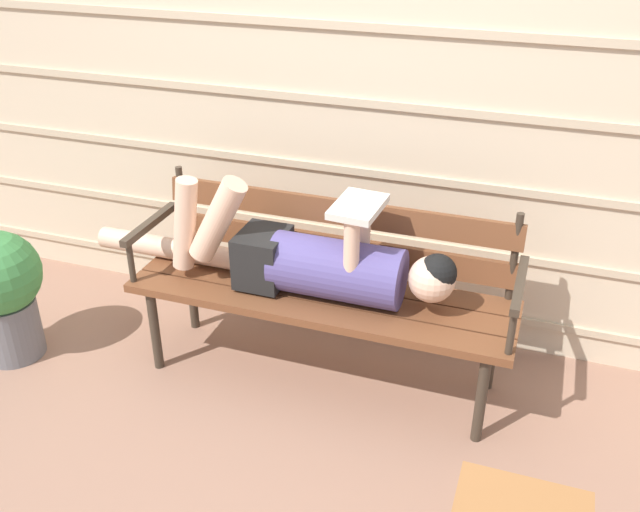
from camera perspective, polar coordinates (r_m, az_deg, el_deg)
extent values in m
plane|color=#936B56|center=(3.22, -0.53, -10.60)|extent=(12.00, 12.00, 0.00)
cube|color=beige|center=(3.24, 3.29, 12.46)|extent=(5.01, 0.06, 2.28)
cube|color=#C1AD8E|center=(3.60, 2.71, -2.80)|extent=(5.01, 0.02, 0.04)
cube|color=#C1AD8E|center=(3.44, 2.83, 1.84)|extent=(5.01, 0.02, 0.04)
cube|color=#C1AD8E|center=(3.31, 2.97, 6.88)|extent=(5.01, 0.02, 0.04)
cube|color=#C1AD8E|center=(3.20, 3.11, 12.30)|extent=(5.01, 0.02, 0.04)
cube|color=#C1AD8E|center=(3.13, 3.28, 18.04)|extent=(5.01, 0.02, 0.04)
cube|color=brown|center=(2.92, -0.98, -4.76)|extent=(1.67, 0.14, 0.04)
cube|color=brown|center=(3.04, 0.00, -3.28)|extent=(1.67, 0.14, 0.04)
cube|color=brown|center=(3.16, 0.90, -1.91)|extent=(1.67, 0.14, 0.04)
cube|color=brown|center=(3.16, 1.33, 0.68)|extent=(1.61, 0.05, 0.11)
cube|color=brown|center=(3.08, 1.36, 3.63)|extent=(1.61, 0.05, 0.11)
cylinder|color=#382D23|center=(3.41, -11.07, 3.98)|extent=(0.03, 0.03, 0.40)
cylinder|color=#382D23|center=(3.00, 15.44, -0.08)|extent=(0.03, 0.03, 0.40)
cylinder|color=#382D23|center=(3.31, -13.21, -5.82)|extent=(0.04, 0.04, 0.41)
cylinder|color=#382D23|center=(2.91, 12.89, -11.22)|extent=(0.04, 0.04, 0.41)
cylinder|color=#382D23|center=(3.56, -10.31, -2.83)|extent=(0.04, 0.04, 0.41)
cylinder|color=#382D23|center=(3.19, 13.75, -7.32)|extent=(0.04, 0.04, 0.41)
cube|color=#382D23|center=(3.26, -13.61, 2.55)|extent=(0.04, 0.43, 0.03)
cylinder|color=#382D23|center=(3.17, -15.05, -0.41)|extent=(0.03, 0.03, 0.20)
cube|color=#382D23|center=(2.81, 15.86, -2.24)|extent=(0.04, 0.43, 0.03)
cylinder|color=#382D23|center=(2.71, 15.24, -5.88)|extent=(0.03, 0.03, 0.20)
cylinder|color=#514784|center=(2.94, 1.41, -1.11)|extent=(0.55, 0.26, 0.26)
cube|color=black|center=(3.05, -4.63, -0.08)|extent=(0.20, 0.24, 0.23)
sphere|color=beige|center=(2.85, 9.03, -1.87)|extent=(0.19, 0.19, 0.19)
sphere|color=black|center=(2.83, 9.48, -1.36)|extent=(0.16, 0.16, 0.16)
cylinder|color=beige|center=(2.99, -8.28, 2.90)|extent=(0.29, 0.11, 0.41)
cylinder|color=beige|center=(3.08, -10.87, 2.56)|extent=(0.15, 0.09, 0.43)
cylinder|color=beige|center=(3.33, -11.59, 0.54)|extent=(0.78, 0.10, 0.10)
cylinder|color=beige|center=(2.79, 2.56, 0.41)|extent=(0.06, 0.06, 0.29)
cylinder|color=beige|center=(2.92, 3.47, 1.80)|extent=(0.06, 0.06, 0.29)
cube|color=silver|center=(2.79, 3.11, 4.01)|extent=(0.20, 0.27, 0.04)
cube|color=#9E6638|center=(2.31, 16.10, -19.09)|extent=(0.40, 0.25, 0.03)
cylinder|color=slate|center=(3.65, -23.73, -5.34)|extent=(0.27, 0.27, 0.29)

